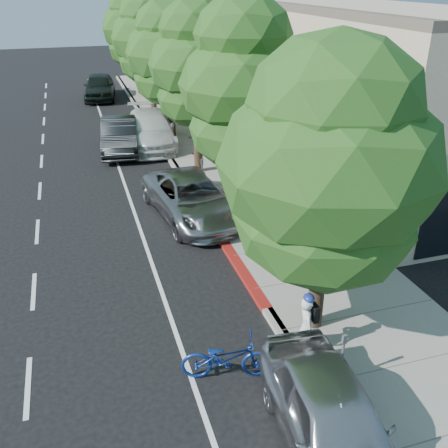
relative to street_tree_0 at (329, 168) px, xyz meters
name	(u,v)px	position (x,y,z in m)	size (l,w,h in m)	color
ground	(255,293)	(-0.90, 2.00, -4.48)	(120.00, 120.00, 0.00)	black
sidewalk	(241,184)	(1.40, 10.00, -4.41)	(4.60, 56.00, 0.15)	gray
curb	(190,190)	(-0.90, 10.00, -4.41)	(0.30, 56.00, 0.15)	#9E998E
curb_red_segment	(244,273)	(-0.90, 3.00, -4.41)	(0.32, 4.00, 0.15)	maroon
storefront_building	(301,62)	(8.70, 20.00, -0.98)	(10.00, 36.00, 7.00)	beige
street_tree_0	(329,168)	(0.00, 0.00, 0.00)	(5.11, 5.11, 7.46)	black
street_tree_1	(242,88)	(0.00, 6.00, 0.61)	(4.14, 4.14, 7.98)	black
street_tree_2	(196,67)	(0.00, 12.00, 0.36)	(4.14, 4.14, 7.65)	black
street_tree_3	(169,55)	(0.00, 18.00, 0.07)	(4.64, 4.64, 7.42)	black
street_tree_4	(150,40)	(0.00, 24.00, 0.21)	(4.90, 4.90, 7.68)	black
street_tree_5	(136,29)	(0.00, 30.00, 0.29)	(5.02, 5.02, 7.82)	black
cyclist	(306,327)	(-0.65, -0.82, -3.67)	(0.59, 0.39, 1.63)	silver
bicycle	(227,358)	(-2.70, -1.00, -3.93)	(0.73, 2.09, 1.10)	navy
silver_suv	(192,198)	(-1.40, 7.50, -3.70)	(2.60, 5.65, 1.57)	#999A9E
dark_sedan	(120,135)	(-3.10, 16.50, -3.64)	(1.78, 5.10, 1.68)	black
white_pickup	(150,129)	(-1.40, 17.00, -3.59)	(2.50, 6.16, 1.79)	white
dark_suv_far	(99,86)	(-3.10, 29.61, -3.57)	(2.15, 5.33, 1.82)	black
near_car_a	(333,422)	(-1.40, -3.54, -3.68)	(1.89, 4.69, 1.60)	#B7B7BC
pedestrian	(196,138)	(0.51, 14.37, -3.48)	(0.83, 0.65, 1.71)	black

